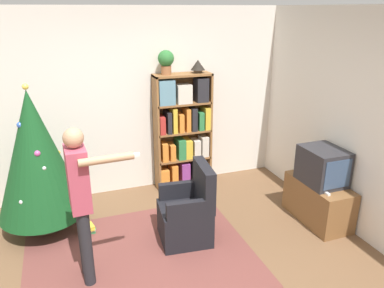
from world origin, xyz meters
The scene contains 14 objects.
ground_plane centered at (0.00, 0.00, 0.00)m, with size 14.00×14.00×0.00m, color brown.
wall_back centered at (0.00, 2.24, 1.30)m, with size 8.00×0.10×2.60m.
wall_right centered at (2.37, 0.00, 1.30)m, with size 0.10×8.00×2.60m.
area_rug centered at (-0.21, 0.50, 0.00)m, with size 2.42×1.91×0.01m.
bookshelf centered at (0.79, 2.01, 0.84)m, with size 0.82×0.29×1.70m.
tv_stand centered at (2.08, 0.48, 0.26)m, with size 0.44×0.90×0.53m.
television centered at (2.08, 0.48, 0.75)m, with size 0.44×0.54×0.45m.
game_remote centered at (1.94, 0.21, 0.54)m, with size 0.04×0.12×0.02m.
christmas_tree centered at (-1.18, 1.45, 0.97)m, with size 1.01×1.01×1.80m.
armchair centered at (0.39, 0.65, 0.32)m, with size 0.62×0.61×0.92m.
standing_person centered at (-0.77, 0.34, 0.94)m, with size 0.64×0.47×1.58m.
potted_plant centered at (0.56, 2.02, 1.90)m, with size 0.22×0.22×0.33m.
table_lamp centered at (1.02, 2.02, 1.81)m, with size 0.20×0.20×0.18m.
book_pile_near_tree centered at (-0.72, 1.17, 0.05)m, with size 0.20×0.19×0.10m.
Camera 1 is at (-0.84, -2.92, 2.57)m, focal length 35.00 mm.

